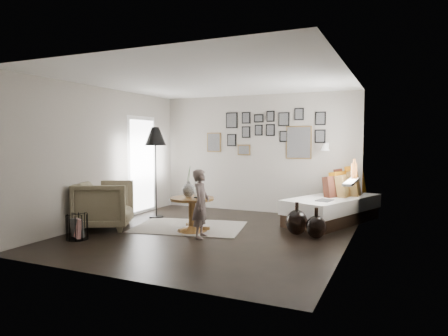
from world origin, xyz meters
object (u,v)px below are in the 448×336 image
at_px(armchair, 104,205).
at_px(vase, 188,188).
at_px(magazine_basket, 77,227).
at_px(floor_lamp, 155,140).
at_px(demijohn_large, 297,222).
at_px(demijohn_small, 316,227).
at_px(child, 201,204).
at_px(daybed, 333,204).
at_px(pedestal_table, 192,216).

bearing_deg(armchair, vase, -101.57).
bearing_deg(magazine_basket, floor_lamp, 86.09).
bearing_deg(floor_lamp, demijohn_large, -5.54).
bearing_deg(magazine_basket, demijohn_small, 25.10).
bearing_deg(child, floor_lamp, 43.43).
xyz_separation_m(floor_lamp, demijohn_small, (3.37, -0.41, -1.42)).
xyz_separation_m(vase, demijohn_large, (1.81, 0.50, -0.56)).
bearing_deg(daybed, floor_lamp, -140.55).
bearing_deg(demijohn_large, pedestal_table, -163.17).
bearing_deg(child, vase, 38.98).
bearing_deg(vase, daybed, 40.48).
relative_size(floor_lamp, demijohn_large, 3.37).
relative_size(daybed, floor_lamp, 1.27).
distance_m(floor_lamp, child, 2.26).
xyz_separation_m(demijohn_large, child, (-1.38, -0.86, 0.35)).
relative_size(vase, floor_lamp, 0.29).
height_order(pedestal_table, demijohn_large, pedestal_table).
relative_size(pedestal_table, armchair, 0.81).
height_order(daybed, child, child).
relative_size(armchair, child, 0.84).
xyz_separation_m(demijohn_large, demijohn_small, (0.35, -0.12, -0.02)).
relative_size(magazine_basket, demijohn_small, 0.83).
bearing_deg(armchair, child, -115.55).
distance_m(magazine_basket, demijohn_large, 3.62).
bearing_deg(floor_lamp, armchair, -102.83).
relative_size(demijohn_large, child, 0.49).
distance_m(floor_lamp, magazine_basket, 2.50).
xyz_separation_m(daybed, magazine_basket, (-3.55, -3.14, -0.15)).
xyz_separation_m(armchair, magazine_basket, (0.14, -0.82, -0.23)).
xyz_separation_m(magazine_basket, demijohn_large, (3.16, 1.76, 0.01)).
bearing_deg(demijohn_large, daybed, 74.20).
xyz_separation_m(magazine_basket, child, (1.78, 0.90, 0.36)).
height_order(pedestal_table, child, child).
bearing_deg(vase, child, -39.53).
distance_m(vase, armchair, 1.59).
height_order(floor_lamp, magazine_basket, floor_lamp).
xyz_separation_m(armchair, demijohn_small, (3.65, 0.83, -0.24)).
bearing_deg(magazine_basket, demijohn_large, 29.18).
bearing_deg(demijohn_small, child, -156.81).
distance_m(daybed, floor_lamp, 3.79).
bearing_deg(floor_lamp, magazine_basket, -93.91).
distance_m(vase, child, 0.60).
relative_size(armchair, demijohn_large, 1.71).
height_order(daybed, armchair, daybed).
height_order(floor_lamp, child, floor_lamp).
distance_m(pedestal_table, armchair, 1.63).
distance_m(daybed, demijohn_large, 1.43).
xyz_separation_m(magazine_basket, demijohn_small, (3.51, 1.64, -0.01)).
bearing_deg(pedestal_table, demijohn_large, 16.83).
xyz_separation_m(pedestal_table, magazine_basket, (-1.43, -1.24, -0.08)).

